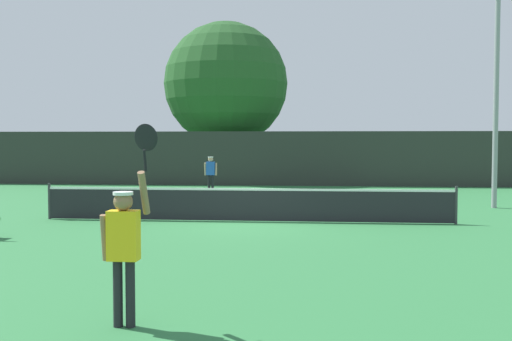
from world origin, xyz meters
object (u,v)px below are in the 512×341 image
Objects in this scene: parked_car_near at (157,165)px; parked_car_mid at (387,167)px; player_receiving at (211,171)px; tennis_ball at (261,216)px; player_serving at (125,237)px; light_pole at (496,77)px; large_tree at (226,84)px.

parked_car_near is 1.01× the size of parked_car_mid.
player_receiving is at bearing -126.73° from parked_car_mid.
tennis_ball is 0.02× the size of parked_car_mid.
parked_car_near is (-8.29, 19.25, 0.74)m from tennis_ball.
player_serving is at bearing -97.25° from parked_car_mid.
tennis_ball is 0.01× the size of light_pole.
light_pole reaches higher than player_receiving.
light_pole reaches higher than parked_car_mid.
parked_car_mid is at bearing 76.95° from player_serving.
tennis_ball is 0.02× the size of parked_car_near.
player_serving is 27.79m from large_tree.
tennis_ball is at bearing -157.68° from light_pole.
parked_car_mid reaches higher than tennis_ball.
tennis_ball is (2.97, -8.24, -0.96)m from player_receiving.
parked_car_mid is at bearing 97.29° from light_pole.
tennis_ball is at bearing -102.57° from parked_car_mid.
tennis_ball is 0.01× the size of large_tree.
large_tree reaches higher than light_pole.
player_serving is 29.84m from parked_car_mid.
player_serving is 0.32× the size of light_pole.
large_tree is 7.49m from parked_car_near.
light_pole reaches higher than parked_car_near.
player_serving reaches higher than player_receiving.
tennis_ball is 18.97m from parked_car_mid.
player_receiving is 12.44m from light_pole.
player_serving is at bearing 96.51° from player_receiving.
parked_car_near is at bearing 135.23° from light_pole.
tennis_ball is at bearing 109.83° from player_receiving.
player_receiving reaches higher than tennis_ball.
player_serving is 11.16m from tennis_ball.
player_serving is 1.57× the size of player_receiving.
light_pole is at bearing 155.17° from player_receiving.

